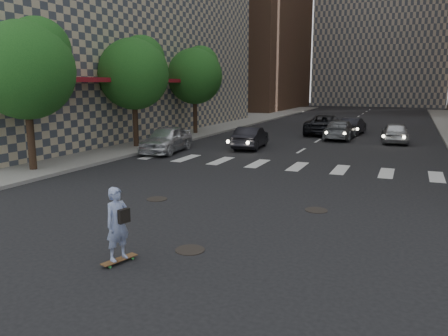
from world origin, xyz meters
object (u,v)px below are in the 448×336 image
(tree_b, at_px, (136,71))
(traffic_car_d, at_px, (395,132))
(tree_a, at_px, (28,66))
(tree_c, at_px, (196,74))
(silver_sedan, at_px, (167,139))
(traffic_car_c, at_px, (325,125))
(skateboarder, at_px, (118,224))
(traffic_car_b, at_px, (340,130))
(traffic_car_e, at_px, (353,126))
(traffic_car_a, at_px, (251,137))

(tree_b, xyz_separation_m, traffic_car_d, (14.37, 8.86, -3.96))
(tree_a, height_order, tree_c, same)
(silver_sedan, bearing_deg, traffic_car_d, 32.22)
(tree_a, distance_m, traffic_car_c, 22.30)
(silver_sedan, relative_size, traffic_car_d, 1.11)
(silver_sedan, bearing_deg, tree_c, 99.03)
(tree_c, bearing_deg, traffic_car_c, 23.13)
(tree_a, height_order, skateboarder, tree_a)
(traffic_car_b, bearing_deg, tree_a, 59.16)
(tree_b, xyz_separation_m, silver_sedan, (2.45, -0.74, -3.88))
(tree_c, bearing_deg, traffic_car_d, 3.44)
(traffic_car_d, bearing_deg, traffic_car_b, -14.21)
(traffic_car_b, bearing_deg, traffic_car_e, -96.60)
(tree_c, relative_size, traffic_car_a, 1.64)
(tree_a, xyz_separation_m, skateboarder, (9.57, -6.91, -3.75))
(skateboarder, height_order, traffic_car_c, skateboarder)
(traffic_car_a, bearing_deg, traffic_car_d, -148.16)
(tree_c, distance_m, silver_sedan, 9.87)
(traffic_car_a, relative_size, traffic_car_e, 1.03)
(traffic_car_a, distance_m, traffic_car_d, 10.13)
(tree_b, height_order, traffic_car_a, tree_b)
(tree_b, relative_size, traffic_car_b, 1.42)
(tree_a, relative_size, tree_b, 1.00)
(tree_b, distance_m, traffic_car_a, 7.97)
(tree_a, bearing_deg, traffic_car_b, 58.44)
(silver_sedan, height_order, traffic_car_d, silver_sedan)
(tree_a, distance_m, traffic_car_a, 13.04)
(traffic_car_b, bearing_deg, traffic_car_d, 171.74)
(skateboarder, bearing_deg, traffic_car_a, 117.35)
(traffic_car_e, bearing_deg, traffic_car_d, 134.74)
(traffic_car_c, relative_size, traffic_car_d, 1.35)
(silver_sedan, height_order, traffic_car_a, silver_sedan)
(tree_c, bearing_deg, silver_sedan, -74.32)
(traffic_car_d, bearing_deg, traffic_car_e, -56.42)
(traffic_car_a, height_order, traffic_car_e, traffic_car_a)
(silver_sedan, bearing_deg, traffic_car_e, 50.75)
(silver_sedan, bearing_deg, traffic_car_a, 34.29)
(tree_c, xyz_separation_m, traffic_car_c, (9.21, 3.93, -3.88))
(skateboarder, xyz_separation_m, silver_sedan, (-7.11, 14.17, -0.13))
(traffic_car_e, bearing_deg, skateboarder, 92.65)
(skateboarder, xyz_separation_m, traffic_car_c, (-0.36, 26.84, -0.14))
(tree_c, relative_size, traffic_car_d, 1.63)
(traffic_car_d, bearing_deg, skateboarder, 73.34)
(skateboarder, distance_m, traffic_car_d, 24.26)
(traffic_car_c, bearing_deg, tree_b, 52.13)
(tree_b, height_order, traffic_car_c, tree_b)
(tree_c, relative_size, traffic_car_c, 1.20)
(tree_b, bearing_deg, traffic_car_c, 52.34)
(traffic_car_a, distance_m, traffic_car_b, 8.06)
(tree_c, bearing_deg, tree_a, -90.00)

